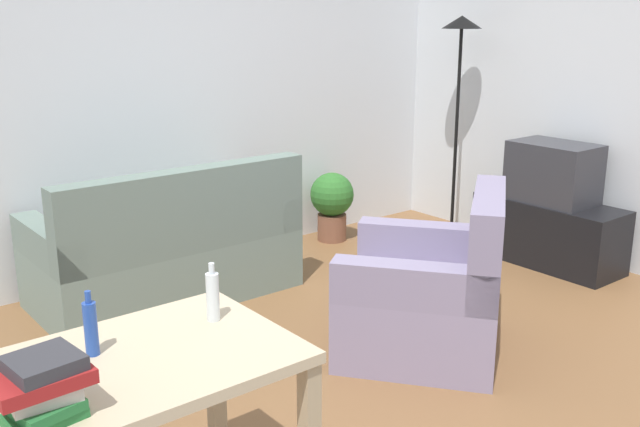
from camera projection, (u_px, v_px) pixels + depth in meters
ground_plane at (364, 375)px, 3.81m from camera, size 5.20×4.40×0.02m
wall_rear at (158, 84)px, 5.10m from camera, size 5.20×0.10×2.70m
couch at (169, 254)px, 4.74m from camera, size 1.66×0.84×0.92m
tv_stand at (548, 232)px, 5.43m from camera, size 0.44×1.10×0.48m
tv at (554, 172)px, 5.31m from camera, size 0.41×0.60×0.44m
torchiere_lamp at (460, 66)px, 5.82m from camera, size 0.32×0.32×1.81m
desk at (111, 398)px, 2.31m from camera, size 1.20×0.71×0.76m
potted_plant at (332, 201)px, 5.96m from camera, size 0.36×0.36×0.57m
armchair at (431, 295)px, 4.02m from camera, size 1.22×1.21×0.92m
bottle_blue at (91, 328)px, 2.33m from camera, size 0.04×0.04×0.22m
bottle_clear at (213, 296)px, 2.60m from camera, size 0.05×0.05×0.22m
book_stack at (43, 387)px, 1.96m from camera, size 0.26×0.20×0.18m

